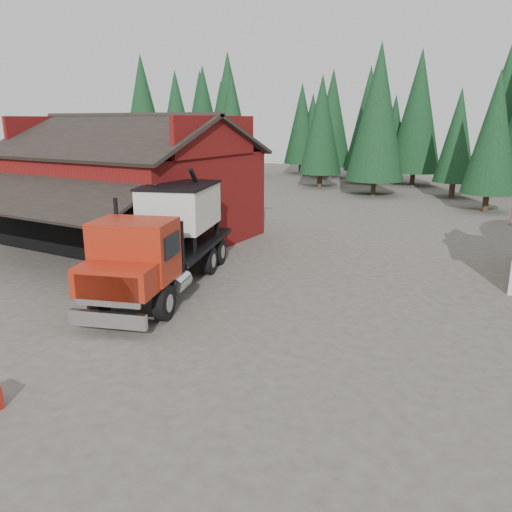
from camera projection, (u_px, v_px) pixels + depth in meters
The scene contains 7 objects.
ground at pixel (173, 339), 16.04m from camera, with size 120.00×120.00×0.00m, color #4C443C.
red_barn at pixel (131, 193), 28.91m from camera, with size 12.80×13.63×7.18m.
conifer_backdrop at pixel (435, 188), 51.10m from camera, with size 76.00×16.00×16.00m, color black, non-canonical shape.
near_pine_a at pixel (177, 124), 48.34m from camera, with size 4.40×4.40×11.40m.
near_pine_b at pixel (494, 132), 36.62m from camera, with size 3.96×3.96×10.40m.
near_pine_d at pixel (378, 113), 44.39m from camera, with size 5.28×5.28×13.40m.
feed_truck at pixel (166, 235), 20.51m from camera, with size 6.00×10.85×4.74m.
Camera 1 is at (9.72, -11.43, 6.82)m, focal length 35.00 mm.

